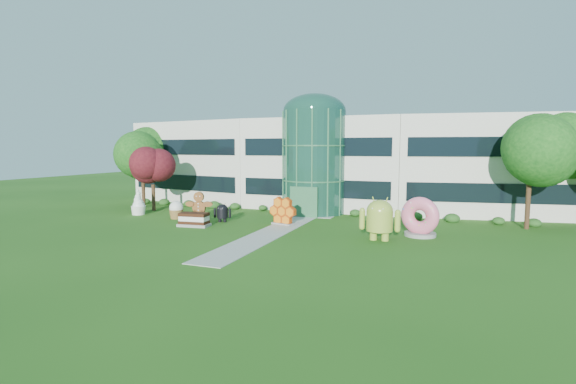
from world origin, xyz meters
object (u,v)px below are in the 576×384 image
at_px(donut, 421,216).
at_px(gingerbread, 199,206).
at_px(android_black, 222,212).
at_px(android_green, 380,217).

xyz_separation_m(donut, gingerbread, (-18.54, 0.11, -0.18)).
distance_m(android_black, gingerbread, 2.47).
relative_size(android_black, donut, 0.63).
relative_size(donut, gingerbread, 1.05).
distance_m(android_green, donut, 3.54).
bearing_deg(donut, android_black, -166.06).
bearing_deg(donut, gingerbread, -166.73).
bearing_deg(gingerbread, android_black, -17.15).
bearing_deg(android_black, gingerbread, 162.62).
bearing_deg(gingerbread, donut, -12.71).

